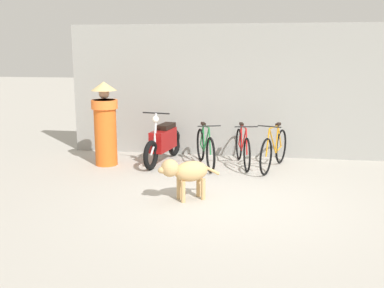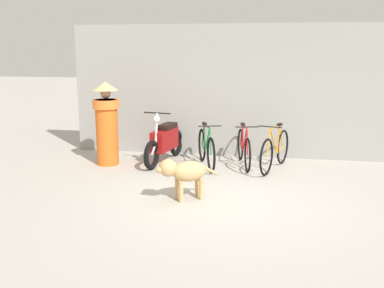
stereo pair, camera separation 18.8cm
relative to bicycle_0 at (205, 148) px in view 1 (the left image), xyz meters
The scene contains 8 objects.
ground_plane 2.28m from the bicycle_0, 71.99° to the right, with size 60.00×60.00×0.00m, color #ADA89E.
shop_wall_back 1.70m from the bicycle_0, 57.97° to the left, with size 7.82×0.20×2.91m.
bicycle_0 is the anchor object (origin of this frame).
bicycle_1 0.78m from the bicycle_0, 14.12° to the left, with size 0.50×1.67×0.89m.
bicycle_2 1.39m from the bicycle_0, ahead, with size 0.62×1.69×0.93m.
motorcycle 0.94m from the bicycle_0, 169.54° to the left, with size 0.58×1.87×1.12m.
stray_dog 2.17m from the bicycle_0, 90.80° to the right, with size 0.93×0.68×0.70m.
person_in_robes 2.12m from the bicycle_0, behind, with size 0.74×0.74×1.73m.
Camera 1 is at (0.45, -6.76, 2.36)m, focal length 42.00 mm.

